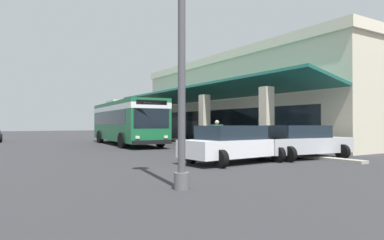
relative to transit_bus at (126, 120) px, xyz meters
name	(u,v)px	position (x,y,z in m)	size (l,w,h in m)	color
ground	(239,143)	(2.90, 8.44, -1.85)	(120.00, 120.00, 0.00)	#2D2D30
curb_strip	(185,144)	(2.96, 3.35, -1.79)	(26.95, 0.50, 0.12)	#9E998E
plaza_building	(280,102)	(2.96, 12.97, 1.55)	(22.76, 17.33, 6.80)	beige
transit_bus	(126,120)	(0.00, 0.00, 0.00)	(11.39, 3.54, 3.34)	#196638
parked_sedan_white	(234,144)	(13.47, -0.67, -1.10)	(2.64, 4.51, 1.47)	silver
parked_sedan_silver	(301,142)	(13.72, 2.91, -1.10)	(2.77, 4.58, 1.47)	#B2B5BA
pedestrian	(217,134)	(9.13, 1.68, -0.87)	(0.54, 0.65, 1.74)	#726651
potted_palm	(157,133)	(-3.50, 4.28, -1.15)	(1.87, 1.58, 3.24)	#4C4742
lot_light_pole	(182,15)	(17.05, -5.13, 2.24)	(0.60, 0.60, 7.64)	#59595B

